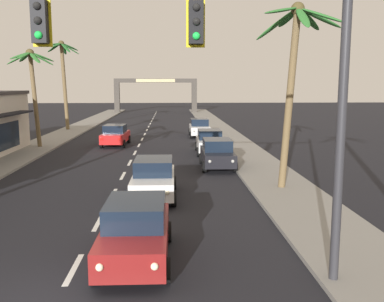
# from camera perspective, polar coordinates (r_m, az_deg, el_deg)

# --- Properties ---
(sidewalk_right) EXTENTS (3.20, 110.00, 0.14)m
(sidewalk_right) POSITION_cam_1_polar(r_m,az_deg,el_deg) (29.96, 7.22, -0.50)
(sidewalk_right) COLOR gray
(sidewalk_right) RESTS_ON ground
(sidewalk_left) EXTENTS (3.20, 110.00, 0.14)m
(sidewalk_left) POSITION_cam_1_polar(r_m,az_deg,el_deg) (31.28, -22.20, -0.69)
(sidewalk_left) COLOR gray
(sidewalk_left) RESTS_ON ground
(lane_markings) EXTENTS (4.28, 89.30, 0.01)m
(lane_markings) POSITION_cam_1_polar(r_m,az_deg,el_deg) (30.16, -6.91, -0.55)
(lane_markings) COLOR silver
(lane_markings) RESTS_ON ground
(traffic_signal_mast) EXTENTS (10.25, 0.41, 7.53)m
(traffic_signal_mast) POSITION_cam_1_polar(r_m,az_deg,el_deg) (9.83, 2.21, 11.89)
(traffic_signal_mast) COLOR #2D2D33
(traffic_signal_mast) RESTS_ON ground
(sedan_lead_at_stop_bar) EXTENTS (1.98, 4.46, 1.68)m
(sedan_lead_at_stop_bar) POSITION_cam_1_polar(r_m,az_deg,el_deg) (12.20, -7.45, -10.36)
(sedan_lead_at_stop_bar) COLOR maroon
(sedan_lead_at_stop_bar) RESTS_ON ground
(sedan_third_in_queue) EXTENTS (1.97, 4.46, 1.68)m
(sedan_third_in_queue) POSITION_cam_1_polar(r_m,az_deg,el_deg) (18.74, -5.09, -3.56)
(sedan_third_in_queue) COLOR silver
(sedan_third_in_queue) RESTS_ON ground
(sedan_oncoming_far) EXTENTS (2.11, 4.51, 1.68)m
(sedan_oncoming_far) POSITION_cam_1_polar(r_m,az_deg,el_deg) (35.27, -10.09, 2.11)
(sedan_oncoming_far) COLOR red
(sedan_oncoming_far) RESTS_ON ground
(sedan_parked_nearest_kerb) EXTENTS (1.95, 4.45, 1.68)m
(sedan_parked_nearest_kerb) POSITION_cam_1_polar(r_m,az_deg,el_deg) (40.84, 0.99, 3.12)
(sedan_parked_nearest_kerb) COLOR silver
(sedan_parked_nearest_kerb) RESTS_ON ground
(sedan_parked_mid_kerb) EXTENTS (1.99, 4.47, 1.68)m
(sedan_parked_mid_kerb) POSITION_cam_1_polar(r_m,az_deg,el_deg) (30.75, 2.34, 1.28)
(sedan_parked_mid_kerb) COLOR silver
(sedan_parked_mid_kerb) RESTS_ON ground
(sedan_parked_far_kerb) EXTENTS (1.98, 4.46, 1.68)m
(sedan_parked_far_kerb) POSITION_cam_1_polar(r_m,az_deg,el_deg) (25.40, 3.36, -0.30)
(sedan_parked_far_kerb) COLOR black
(sedan_parked_far_kerb) RESTS_ON ground
(palm_left_third) EXTENTS (3.39, 3.72, 7.51)m
(palm_left_third) POSITION_cam_1_polar(r_m,az_deg,el_deg) (35.04, -20.39, 9.44)
(palm_left_third) COLOR brown
(palm_left_third) RESTS_ON ground
(palm_left_farthest) EXTENTS (3.76, 3.88, 9.41)m
(palm_left_farthest) POSITION_cam_1_polar(r_m,az_deg,el_deg) (48.01, -16.64, 10.30)
(palm_left_farthest) COLOR brown
(palm_left_farthest) RESTS_ON ground
(palm_right_second) EXTENTS (4.14, 4.42, 8.43)m
(palm_right_second) POSITION_cam_1_polar(r_m,az_deg,el_deg) (20.21, 13.44, 12.36)
(palm_right_second) COLOR brown
(palm_right_second) RESTS_ON ground
(town_gateway_arch) EXTENTS (14.37, 0.90, 5.95)m
(town_gateway_arch) POSITION_cam_1_polar(r_m,az_deg,el_deg) (76.17, -4.82, 7.98)
(town_gateway_arch) COLOR #423D38
(town_gateway_arch) RESTS_ON ground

